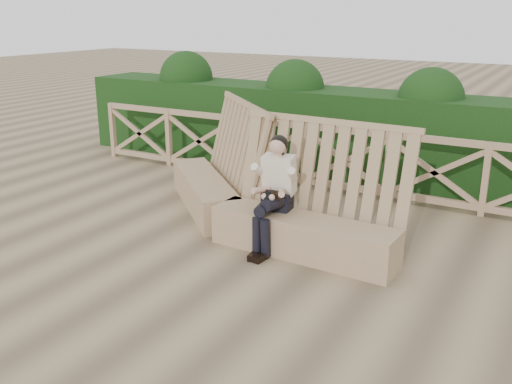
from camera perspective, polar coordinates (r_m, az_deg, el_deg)
The scene contains 5 objects.
ground at distance 6.54m, azimuth -2.80°, elevation -8.29°, with size 60.00×60.00×0.00m, color brown.
bench at distance 7.75m, azimuth -0.29°, elevation -0.75°, with size 4.26×2.31×1.62m.
woman at distance 7.00m, azimuth 1.87°, elevation 0.34°, with size 0.42×0.85×1.43m.
guardrail at distance 9.31m, azimuth 8.83°, elevation 3.13°, with size 10.10×0.09×1.10m.
hedge at distance 10.37m, azimuth 11.32°, elevation 5.60°, with size 12.00×1.20×1.50m, color black.
Camera 1 is at (3.20, -4.93, 2.86)m, focal length 40.00 mm.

